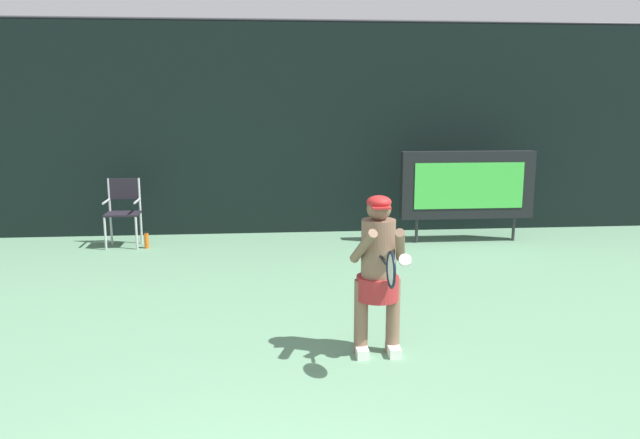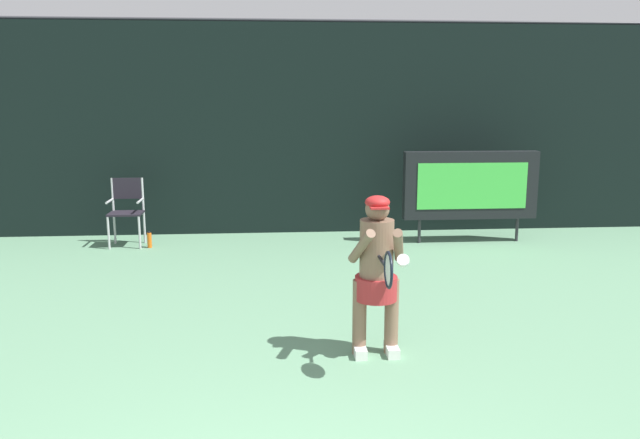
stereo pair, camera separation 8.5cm
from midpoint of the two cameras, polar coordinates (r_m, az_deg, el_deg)
The scene contains 6 objects.
backdrop_screen at distance 11.05m, azimuth -5.60°, elevation 8.07°, with size 18.00×0.12×3.66m.
scoreboard at distance 10.61m, azimuth 12.91°, elevation 3.04°, with size 2.20×0.21×1.50m.
umpire_chair at distance 10.60m, azimuth -17.54°, elevation 1.00°, with size 0.52×0.44×1.08m.
water_bottle at distance 10.41m, azimuth -15.60°, elevation -1.84°, with size 0.07×0.07×0.27m.
tennis_player at distance 5.80m, azimuth 4.84°, elevation -4.45°, with size 0.53×0.60×1.49m.
tennis_racket at distance 5.23m, azimuth 5.90°, elevation -4.46°, with size 0.03×0.60×0.31m.
Camera 1 is at (0.02, -2.54, 2.35)m, focal length 35.51 mm.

